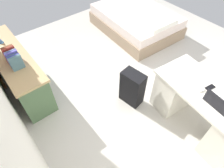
% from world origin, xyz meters
% --- Properties ---
extents(ground_plane, '(5.67, 5.67, 0.00)m').
position_xyz_m(ground_plane, '(0.00, 0.00, 0.00)').
color(ground_plane, beige).
extents(desk, '(1.51, 0.82, 0.75)m').
position_xyz_m(desk, '(-1.22, 0.04, 0.39)').
color(desk, silver).
rests_on(desk, ground_plane).
extents(credenza, '(1.80, 0.48, 0.72)m').
position_xyz_m(credenza, '(1.21, 1.74, 0.36)').
color(credenza, '#4C6B47').
rests_on(credenza, ground_plane).
extents(bed, '(1.98, 1.51, 0.58)m').
position_xyz_m(bed, '(1.24, -1.06, 0.24)').
color(bed, gray).
rests_on(bed, ground_plane).
extents(suitcase_black, '(0.39, 0.27, 0.62)m').
position_xyz_m(suitcase_black, '(-0.26, 0.46, 0.31)').
color(suitcase_black, black).
rests_on(suitcase_black, ground_plane).
extents(laptop, '(0.33, 0.25, 0.21)m').
position_xyz_m(laptop, '(-1.36, 0.16, 0.80)').
color(laptop, silver).
rests_on(laptop, desk).
extents(computer_mouse, '(0.07, 0.11, 0.03)m').
position_xyz_m(computer_mouse, '(-1.10, 0.09, 0.77)').
color(computer_mouse, white).
rests_on(computer_mouse, desk).
extents(cell_phone_by_mouse, '(0.09, 0.14, 0.01)m').
position_xyz_m(cell_phone_by_mouse, '(-1.15, -0.04, 0.76)').
color(cell_phone_by_mouse, black).
rests_on(cell_phone_by_mouse, desk).
extents(book_row, '(0.36, 0.17, 0.24)m').
position_xyz_m(book_row, '(0.94, 1.74, 0.83)').
color(book_row, '#466A77').
rests_on(book_row, credenza).
extents(figurine_small, '(0.08, 0.08, 0.11)m').
position_xyz_m(figurine_small, '(1.58, 1.74, 0.78)').
color(figurine_small, '#4C7FBF').
rests_on(figurine_small, credenza).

